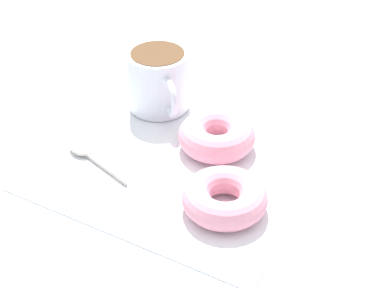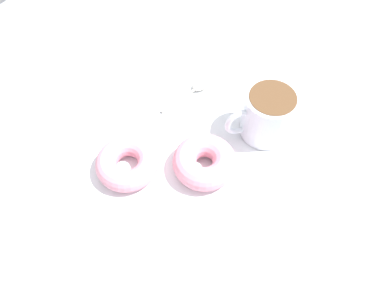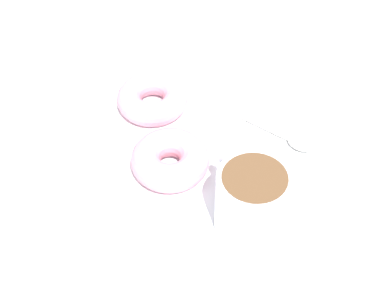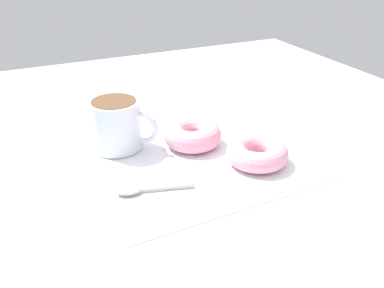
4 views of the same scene
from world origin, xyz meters
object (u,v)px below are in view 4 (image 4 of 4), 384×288
at_px(donut_far, 257,153).
at_px(spoon, 138,190).
at_px(donut_near_cup, 192,135).
at_px(coffee_cup, 117,124).

height_order(donut_far, spoon, donut_far).
height_order(donut_near_cup, spoon, donut_near_cup).
xyz_separation_m(coffee_cup, donut_near_cup, (0.04, 0.12, -0.02)).
bearing_deg(donut_near_cup, donut_far, 33.61).
xyz_separation_m(donut_near_cup, donut_far, (0.10, 0.07, -0.00)).
relative_size(coffee_cup, donut_far, 1.06).
height_order(donut_near_cup, donut_far, donut_near_cup).
xyz_separation_m(coffee_cup, donut_far, (0.14, 0.18, -0.03)).
bearing_deg(donut_far, coffee_cup, -128.10).
xyz_separation_m(donut_near_cup, spoon, (0.10, -0.13, -0.01)).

